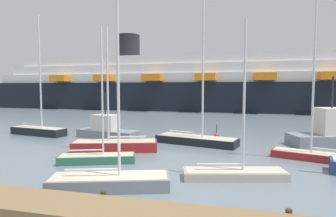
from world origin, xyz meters
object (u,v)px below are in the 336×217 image
(sailboat_6, at_px, (318,153))
(fishing_boat_2, at_px, (107,130))
(sailboat_5, at_px, (97,156))
(fishing_boat_0, at_px, (334,133))
(channel_buoy_0, at_px, (217,136))
(cruise_ship, at_px, (210,85))
(sailboat_4, at_px, (115,144))
(sailboat_7, at_px, (196,137))
(sailboat_2, at_px, (38,129))
(sailboat_3, at_px, (110,180))
(sailboat_0, at_px, (235,171))

(sailboat_6, relative_size, fishing_boat_2, 1.78)
(sailboat_5, distance_m, fishing_boat_0, 19.87)
(channel_buoy_0, distance_m, cruise_ship, 37.27)
(fishing_boat_0, distance_m, cruise_ship, 40.66)
(sailboat_4, bearing_deg, fishing_boat_0, -176.29)
(fishing_boat_0, relative_size, fishing_boat_2, 1.22)
(sailboat_7, height_order, fishing_boat_0, sailboat_7)
(sailboat_4, xyz_separation_m, fishing_boat_0, (17.49, 6.44, 0.57))
(sailboat_2, xyz_separation_m, sailboat_3, (14.41, -12.85, -0.16))
(sailboat_6, distance_m, fishing_boat_0, 6.43)
(sailboat_4, bearing_deg, fishing_boat_2, -74.48)
(sailboat_2, height_order, fishing_boat_2, sailboat_2)
(sailboat_0, xyz_separation_m, sailboat_4, (-9.32, 4.74, 0.11))
(sailboat_5, xyz_separation_m, fishing_boat_0, (17.15, 10.03, 0.66))
(sailboat_0, xyz_separation_m, sailboat_3, (-5.99, -3.14, 0.05))
(sailboat_7, distance_m, cruise_ship, 40.40)
(fishing_boat_0, xyz_separation_m, channel_buoy_0, (-10.08, 1.11, -0.80))
(sailboat_0, height_order, sailboat_5, sailboat_5)
(sailboat_0, distance_m, channel_buoy_0, 12.43)
(sailboat_6, bearing_deg, fishing_boat_0, -95.27)
(fishing_boat_0, xyz_separation_m, cruise_ship, (-14.41, 37.75, 4.53))
(sailboat_0, relative_size, sailboat_7, 0.63)
(sailboat_0, bearing_deg, sailboat_7, 97.19)
(sailboat_7, relative_size, fishing_boat_0, 1.72)
(sailboat_6, relative_size, cruise_ship, 0.11)
(fishing_boat_2, distance_m, channel_buoy_0, 10.92)
(sailboat_0, distance_m, sailboat_4, 10.45)
(sailboat_7, xyz_separation_m, fishing_boat_0, (11.61, 2.24, 0.47))
(sailboat_4, distance_m, sailboat_7, 7.23)
(sailboat_6, bearing_deg, cruise_ship, -55.87)
(sailboat_3, xyz_separation_m, channel_buoy_0, (4.09, 15.42, -0.17))
(sailboat_3, height_order, sailboat_7, sailboat_7)
(sailboat_7, bearing_deg, channel_buoy_0, 79.95)
(sailboat_0, distance_m, sailboat_3, 6.77)
(fishing_boat_2, bearing_deg, sailboat_0, 153.18)
(sailboat_4, relative_size, sailboat_6, 0.81)
(sailboat_2, distance_m, sailboat_7, 16.99)
(sailboat_7, xyz_separation_m, fishing_boat_2, (-9.12, 0.99, 0.21))
(sailboat_4, relative_size, fishing_boat_0, 1.19)
(sailboat_7, bearing_deg, fishing_boat_2, -171.71)
(sailboat_0, distance_m, cruise_ship, 49.59)
(sailboat_0, xyz_separation_m, fishing_boat_0, (8.18, 11.17, 0.67))
(sailboat_0, height_order, sailboat_3, sailboat_3)
(sailboat_5, distance_m, channel_buoy_0, 13.19)
(fishing_boat_0, relative_size, channel_buoy_0, 5.86)
(sailboat_5, xyz_separation_m, sailboat_6, (14.51, 4.19, 0.14))
(fishing_boat_2, height_order, cruise_ship, cruise_ship)
(channel_buoy_0, bearing_deg, cruise_ship, 96.74)
(sailboat_4, height_order, sailboat_5, sailboat_4)
(sailboat_3, relative_size, sailboat_5, 1.02)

